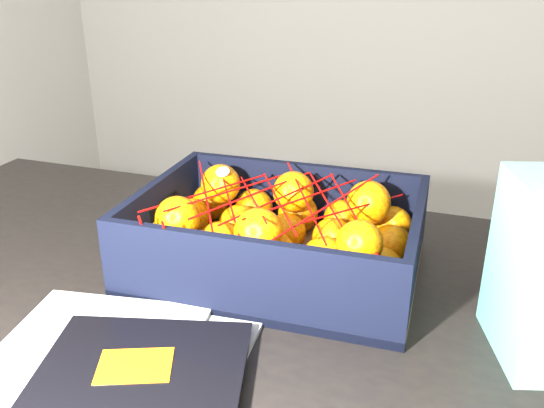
% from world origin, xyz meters
% --- Properties ---
extents(table, '(1.22, 0.84, 0.75)m').
position_xyz_m(table, '(-0.25, -0.28, 0.65)').
color(table, black).
rests_on(table, ground).
extents(magazine_stack, '(0.33, 0.35, 0.02)m').
position_xyz_m(magazine_stack, '(-0.25, -0.45, 0.76)').
color(magazine_stack, '#B8B8B3').
rests_on(magazine_stack, table).
extents(produce_crate, '(0.38, 0.28, 0.11)m').
position_xyz_m(produce_crate, '(-0.16, -0.15, 0.78)').
color(produce_crate, olive).
rests_on(produce_crate, table).
extents(clementine_heap, '(0.36, 0.26, 0.11)m').
position_xyz_m(clementine_heap, '(-0.17, -0.16, 0.80)').
color(clementine_heap, orange).
rests_on(clementine_heap, produce_crate).
extents(mesh_net, '(0.31, 0.25, 0.09)m').
position_xyz_m(mesh_net, '(-0.17, -0.16, 0.85)').
color(mesh_net, '#B40806').
rests_on(mesh_net, clementine_heap).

